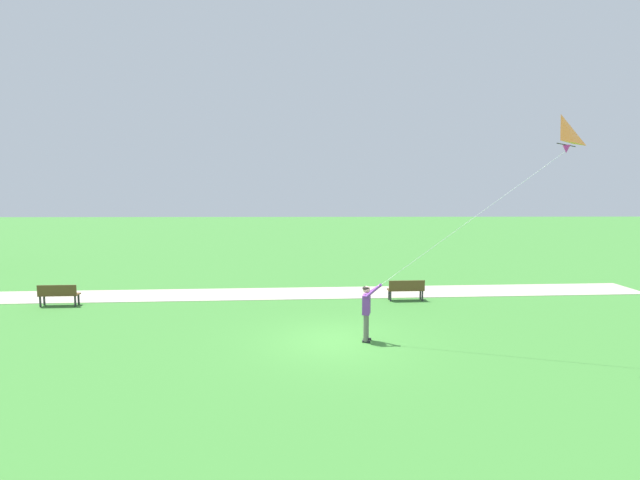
% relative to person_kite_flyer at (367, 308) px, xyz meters
% --- Properties ---
extents(ground_plane, '(120.00, 120.00, 0.00)m').
position_rel_person_kite_flyer_xyz_m(ground_plane, '(0.07, 0.86, -1.05)').
color(ground_plane, '#3D7F33').
extents(walkway_path, '(4.07, 32.08, 0.02)m').
position_rel_person_kite_flyer_xyz_m(walkway_path, '(6.74, 2.86, -1.04)').
color(walkway_path, '#B7AD99').
rests_on(walkway_path, ground).
extents(person_kite_flyer, '(0.51, 0.63, 1.83)m').
position_rel_person_kite_flyer_xyz_m(person_kite_flyer, '(0.00, 0.00, 0.00)').
color(person_kite_flyer, '#232328').
rests_on(person_kite_flyer, ground).
extents(flying_kite, '(1.70, 5.53, 4.96)m').
position_rel_person_kite_flyer_xyz_m(flying_kite, '(-1.04, -5.14, 5.14)').
color(flying_kite, orange).
extents(park_bench_near_walkway, '(0.52, 1.52, 0.88)m').
position_rel_person_kite_flyer_xyz_m(park_bench_near_walkway, '(5.33, -2.22, -0.54)').
color(park_bench_near_walkway, brown).
rests_on(park_bench_near_walkway, ground).
extents(park_bench_far_walkway, '(0.52, 1.52, 0.88)m').
position_rel_person_kite_flyer_xyz_m(park_bench_far_walkway, '(4.60, 11.76, -0.54)').
color(park_bench_far_walkway, brown).
rests_on(park_bench_far_walkway, ground).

